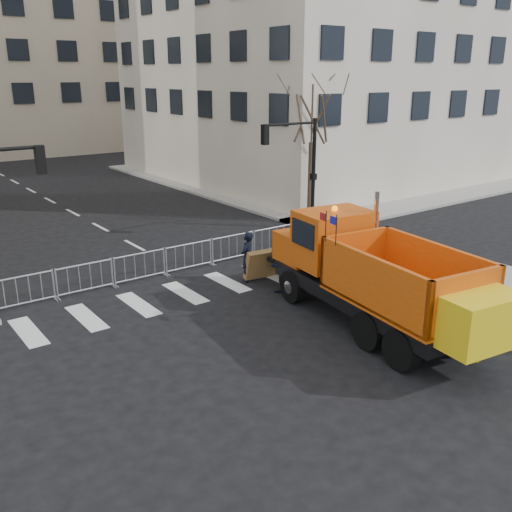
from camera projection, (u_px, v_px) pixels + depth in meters
ground at (313, 340)px, 16.58m from camera, size 120.00×120.00×0.00m
sidewalk_back at (172, 263)px, 23.06m from camera, size 64.00×5.00×0.15m
traffic_light_right at (313, 175)px, 27.85m from camera, size 0.18×0.18×5.40m
crowd_barriers at (165, 261)px, 21.80m from camera, size 12.60×0.60×1.10m
street_tree at (311, 150)px, 28.70m from camera, size 3.00×3.00×7.50m
plow_truck at (376, 274)px, 16.92m from camera, size 4.11×10.20×3.85m
cop_a at (247, 257)px, 21.01m from camera, size 0.83×0.75×1.90m
cop_b at (281, 265)px, 20.04m from camera, size 1.06×0.89×1.96m
cop_c at (287, 260)px, 20.46m from camera, size 1.07×1.28×2.04m
newspaper_box at (328, 224)px, 26.59m from camera, size 0.45×0.40×1.10m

